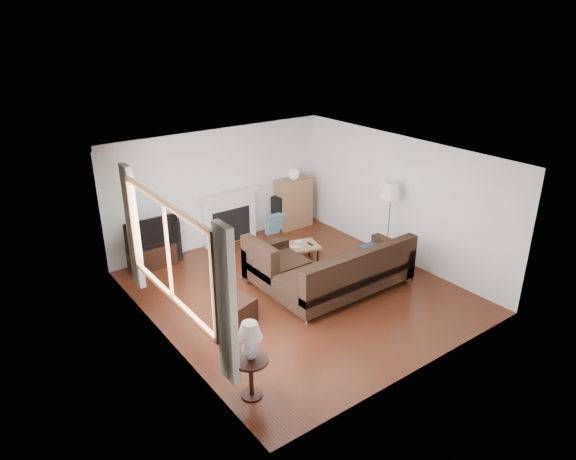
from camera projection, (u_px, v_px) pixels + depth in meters
room at (298, 227)px, 8.75m from camera, size 5.10×5.60×2.54m
window at (168, 252)px, 7.15m from camera, size 0.12×2.74×1.54m
curtain_near at (226, 306)px, 6.10m from camera, size 0.10×0.35×2.10m
curtain_far at (133, 227)px, 8.36m from camera, size 0.10×0.35×2.10m
fireplace at (229, 217)px, 11.06m from camera, size 1.40×0.26×1.15m
tv_stand at (152, 256)px, 10.08m from camera, size 0.89×0.40×0.45m
television at (149, 231)px, 9.87m from camera, size 1.06×0.14×0.61m
speaker_left at (175, 240)px, 10.33m from camera, size 0.31×0.34×0.83m
speaker_right at (279, 213)px, 11.73m from camera, size 0.30×0.33×0.81m
bookshelf at (294, 203)px, 11.87m from camera, size 0.84×0.40×1.15m
globe_lamp at (294, 174)px, 11.60m from camera, size 0.26×0.26×0.26m
sectional_sofa at (346, 271)px, 9.02m from camera, size 2.76×2.02×0.89m
coffee_table at (293, 255)px, 10.19m from camera, size 1.12×0.80×0.39m
footstool at (237, 311)px, 8.25m from camera, size 0.60×0.60×0.41m
floor_lamp at (389, 223)px, 10.11m from camera, size 0.46×0.46×1.64m
side_table at (251, 377)px, 6.60m from camera, size 0.46×0.46×0.58m
table_lamp at (250, 341)px, 6.38m from camera, size 0.33×0.33×0.53m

